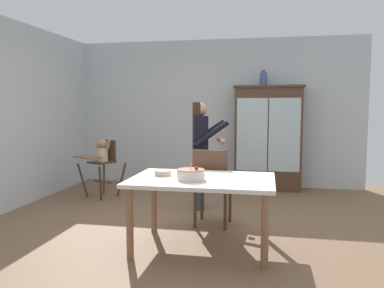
# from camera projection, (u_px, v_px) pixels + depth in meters

# --- Properties ---
(ground_plane) EXTENTS (6.24, 6.24, 0.00)m
(ground_plane) POSITION_uv_depth(u_px,v_px,m) (188.00, 226.00, 4.79)
(ground_plane) COLOR brown
(wall_back) EXTENTS (5.32, 0.06, 2.70)m
(wall_back) POSITION_uv_depth(u_px,v_px,m) (216.00, 113.00, 7.22)
(wall_back) COLOR silver
(wall_back) RESTS_ON ground_plane
(china_cabinet) EXTENTS (1.21, 0.48, 1.84)m
(china_cabinet) POSITION_uv_depth(u_px,v_px,m) (268.00, 138.00, 6.82)
(china_cabinet) COLOR #4C3323
(china_cabinet) RESTS_ON ground_plane
(ceramic_vase) EXTENTS (0.13, 0.13, 0.27)m
(ceramic_vase) POSITION_uv_depth(u_px,v_px,m) (263.00, 79.00, 6.75)
(ceramic_vase) COLOR #3D567F
(ceramic_vase) RESTS_ON china_cabinet
(high_chair_with_toddler) EXTENTS (0.77, 0.83, 0.95)m
(high_chair_with_toddler) POSITION_uv_depth(u_px,v_px,m) (102.00, 157.00, 6.27)
(high_chair_with_toddler) COLOR #4C3323
(high_chair_with_toddler) RESTS_ON ground_plane
(adult_person) EXTENTS (0.59, 0.58, 1.53)m
(adult_person) POSITION_uv_depth(u_px,v_px,m) (201.00, 142.00, 5.50)
(adult_person) COLOR #33425B
(adult_person) RESTS_ON ground_plane
(dining_table) EXTENTS (1.46, 0.99, 0.74)m
(dining_table) POSITION_uv_depth(u_px,v_px,m) (202.00, 187.00, 3.97)
(dining_table) COLOR silver
(dining_table) RESTS_ON ground_plane
(birthday_cake) EXTENTS (0.28, 0.28, 0.19)m
(birthday_cake) POSITION_uv_depth(u_px,v_px,m) (191.00, 175.00, 3.86)
(birthday_cake) COLOR beige
(birthday_cake) RESTS_ON dining_table
(serving_bowl) EXTENTS (0.18, 0.18, 0.05)m
(serving_bowl) POSITION_uv_depth(u_px,v_px,m) (163.00, 173.00, 4.12)
(serving_bowl) COLOR #C6AD93
(serving_bowl) RESTS_ON dining_table
(dining_chair_far_side) EXTENTS (0.47, 0.47, 0.96)m
(dining_chair_far_side) POSITION_uv_depth(u_px,v_px,m) (211.00, 182.00, 4.68)
(dining_chair_far_side) COLOR #4C3323
(dining_chair_far_side) RESTS_ON ground_plane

